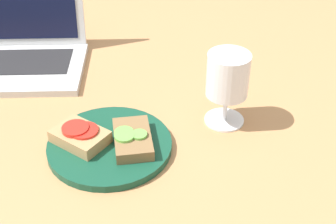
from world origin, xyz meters
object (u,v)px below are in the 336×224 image
Objects in this scene: plate at (107,146)px; sandwich_with_cucumber at (132,138)px; wine_glass at (228,79)px; sandwich_with_tomato at (80,135)px; laptop at (7,43)px.

sandwich_with_cucumber reaches higher than plate.
wine_glass is at bearing 24.86° from sandwich_with_cucumber.
wine_glass is at bearing 15.05° from sandwich_with_tomato.
sandwich_with_tomato is 28.07cm from wine_glass.
sandwich_with_cucumber is at bearing -48.03° from laptop.
plate is at bearing 174.39° from sandwich_with_cucumber.
sandwich_with_cucumber is 20.17cm from wine_glass.
wine_glass is (17.22, 7.98, 6.81)cm from sandwich_with_cucumber.
plate is at bearing -160.88° from wine_glass.
laptop is (-28.94, 32.18, 2.34)cm from sandwich_with_cucumber.
sandwich_with_tomato reaches higher than sandwich_with_cucumber.
wine_glass reaches higher than sandwich_with_cucumber.
plate is at bearing -5.61° from sandwich_with_tomato.
laptop is at bearing 127.58° from plate.
sandwich_with_tomato is (-9.12, 0.90, 0.21)cm from sandwich_with_cucumber.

